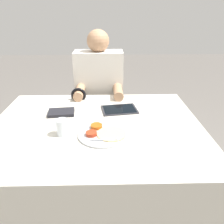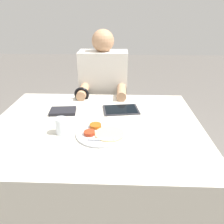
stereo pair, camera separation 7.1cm
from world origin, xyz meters
name	(u,v)px [view 1 (the left image)]	position (x,y,z in m)	size (l,w,h in m)	color
ground_plane	(99,215)	(0.00, 0.00, 0.00)	(12.00, 12.00, 0.00)	#605B56
dining_table	(98,175)	(0.00, 0.00, 0.38)	(1.22, 0.95, 0.75)	beige
thali_tray	(103,133)	(0.04, -0.11, 0.76)	(0.27, 0.27, 0.03)	#B7BABF
red_notebook	(61,113)	(-0.23, 0.15, 0.76)	(0.17, 0.13, 0.02)	silver
tablet_device	(119,109)	(0.15, 0.19, 0.76)	(0.25, 0.19, 0.01)	#28282D
person_diner	(100,107)	(0.00, 0.65, 0.57)	(0.40, 0.43, 1.22)	black
drinking_glass	(62,127)	(-0.17, -0.11, 0.80)	(0.06, 0.06, 0.09)	silver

